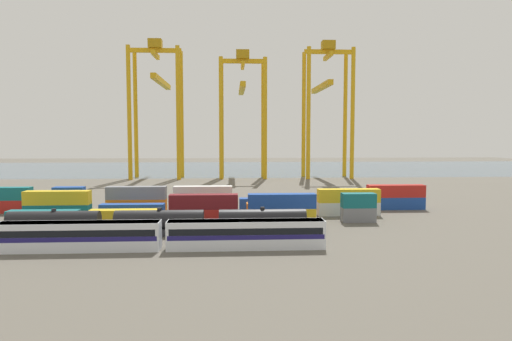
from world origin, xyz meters
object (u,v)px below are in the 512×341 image
gantry_crane_east (326,98)px  shipping_container_12 (278,209)px  shipping_container_6 (358,215)px  gantry_crane_west (157,95)px  passenger_train (164,234)px  shipping_container_10 (132,211)px  shipping_container_4 (282,215)px  freight_tank_row (160,222)px  gantry_crane_central (243,102)px  shipping_container_21 (203,205)px  shipping_container_25 (396,203)px  shipping_container_8 (58,211)px

gantry_crane_east → shipping_container_12: bearing=-107.9°
shipping_container_6 → gantry_crane_west: 109.24m
passenger_train → shipping_container_10: passenger_train is taller
shipping_container_10 → shipping_container_4: bearing=-13.7°
freight_tank_row → gantry_crane_central: bearing=81.2°
shipping_container_10 → gantry_crane_central: gantry_crane_central is taller
shipping_container_6 → shipping_container_10: 42.38m
shipping_container_21 → gantry_crane_east: (42.26, 77.96, 29.15)m
gantry_crane_west → gantry_crane_east: gantry_crane_east is taller
shipping_container_10 → gantry_crane_east: gantry_crane_east is taller
shipping_container_4 → gantry_crane_central: size_ratio=0.26×
gantry_crane_west → shipping_container_25: bearing=-51.5°
passenger_train → shipping_container_21: bearing=84.0°
passenger_train → gantry_crane_west: 115.78m
freight_tank_row → shipping_container_4: bearing=24.8°
shipping_container_6 → shipping_container_25: bearing=48.5°
passenger_train → freight_tank_row: 9.27m
freight_tank_row → gantry_crane_central: (15.61, 100.91, 26.66)m
freight_tank_row → gantry_crane_central: gantry_crane_central is taller
shipping_container_4 → gantry_crane_central: 95.68m
freight_tank_row → gantry_crane_west: (-16.37, 101.56, 28.95)m
freight_tank_row → shipping_container_21: bearing=76.9°
shipping_container_4 → shipping_container_6: (13.91, 0.00, 0.00)m
shipping_container_10 → gantry_crane_west: size_ratio=0.24×
shipping_container_25 → shipping_container_4: bearing=-152.4°
passenger_train → shipping_container_8: 34.53m
shipping_container_8 → shipping_container_25: same height
shipping_container_4 → shipping_container_8: same height
shipping_container_6 → gantry_crane_central: bearing=101.4°
shipping_container_8 → shipping_container_10: bearing=0.0°
passenger_train → shipping_container_6: size_ratio=7.29×
gantry_crane_central → passenger_train: bearing=-97.1°
passenger_train → gantry_crane_west: bearing=99.4°
gantry_crane_central → shipping_container_10: bearing=-105.4°
shipping_container_4 → shipping_container_21: 20.15m
shipping_container_6 → shipping_container_10: size_ratio=0.50×
shipping_container_10 → gantry_crane_west: (-8.67, 85.43, 29.68)m
shipping_container_10 → shipping_container_12: 27.88m
shipping_container_6 → shipping_container_21: same height
shipping_container_10 → shipping_container_21: bearing=27.5°
freight_tank_row → shipping_container_8: 27.00m
gantry_crane_west → shipping_container_4: bearing=-68.4°
shipping_container_6 → gantry_crane_west: (-50.50, 92.21, 29.68)m
shipping_container_8 → gantry_crane_central: bearing=66.3°
shipping_container_12 → passenger_train: bearing=-125.9°
gantry_crane_central → shipping_container_4: bearing=-87.1°
shipping_container_4 → shipping_container_21: bearing=137.7°
passenger_train → shipping_container_25: bearing=35.9°
freight_tank_row → shipping_container_12: 25.85m
passenger_train → shipping_container_8: (-23.60, 25.19, -0.84)m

